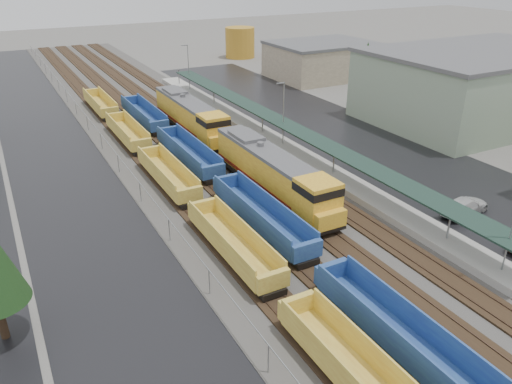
% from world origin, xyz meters
% --- Properties ---
extents(ballast_strip, '(20.00, 160.00, 0.08)m').
position_xyz_m(ballast_strip, '(0.00, 60.00, 0.04)').
color(ballast_strip, '#302D2B').
rests_on(ballast_strip, ground).
extents(trackbed, '(14.60, 160.00, 0.22)m').
position_xyz_m(trackbed, '(-0.00, 60.00, 0.16)').
color(trackbed, black).
rests_on(trackbed, ground).
extents(west_parking_lot, '(10.00, 160.00, 0.02)m').
position_xyz_m(west_parking_lot, '(-15.00, 60.00, 0.01)').
color(west_parking_lot, black).
rests_on(west_parking_lot, ground).
extents(east_commuter_lot, '(16.00, 100.00, 0.02)m').
position_xyz_m(east_commuter_lot, '(19.00, 50.00, 0.01)').
color(east_commuter_lot, black).
rests_on(east_commuter_lot, ground).
extents(station_platform, '(3.00, 80.00, 8.00)m').
position_xyz_m(station_platform, '(9.50, 50.01, 0.73)').
color(station_platform, '#9E9B93').
rests_on(station_platform, ground).
extents(chainlink_fence, '(0.08, 160.04, 2.02)m').
position_xyz_m(chainlink_fence, '(-9.50, 58.44, 1.61)').
color(chainlink_fence, gray).
rests_on(chainlink_fence, ground).
extents(industrial_buildings, '(32.52, 75.30, 9.50)m').
position_xyz_m(industrial_buildings, '(37.76, 45.85, 4.25)').
color(industrial_buildings, tan).
rests_on(industrial_buildings, ground).
extents(distant_hills, '(301.00, 140.00, 25.20)m').
position_xyz_m(distant_hills, '(44.79, 210.68, 0.00)').
color(distant_hills, '#4E5E49').
rests_on(distant_hills, ground).
extents(tree_east, '(4.40, 4.40, 10.00)m').
position_xyz_m(tree_east, '(28.00, 58.00, 6.47)').
color(tree_east, '#332316').
rests_on(tree_east, ground).
extents(locomotive_lead, '(3.01, 19.86, 4.50)m').
position_xyz_m(locomotive_lead, '(2.00, 39.17, 2.40)').
color(locomotive_lead, black).
rests_on(locomotive_lead, ground).
extents(locomotive_trail, '(3.01, 19.86, 4.50)m').
position_xyz_m(locomotive_trail, '(2.00, 60.17, 2.40)').
color(locomotive_trail, black).
rests_on(locomotive_trail, ground).
extents(well_string_yellow, '(2.47, 101.97, 2.19)m').
position_xyz_m(well_string_yellow, '(-6.00, 31.56, 1.11)').
color(well_string_yellow, '#B58D32').
rests_on(well_string_yellow, ground).
extents(well_string_blue, '(2.53, 97.99, 2.24)m').
position_xyz_m(well_string_blue, '(-2.00, 26.10, 1.13)').
color(well_string_blue, navy).
rests_on(well_string_blue, ground).
extents(storage_tank, '(6.56, 6.56, 6.56)m').
position_xyz_m(storage_tank, '(31.79, 105.72, 3.28)').
color(storage_tank, '#B27F23').
rests_on(storage_tank, ground).
extents(parked_car_east_c, '(2.86, 5.43, 1.50)m').
position_xyz_m(parked_car_east_c, '(15.13, 28.10, 0.75)').
color(parked_car_east_c, silver).
rests_on(parked_car_east_c, ground).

